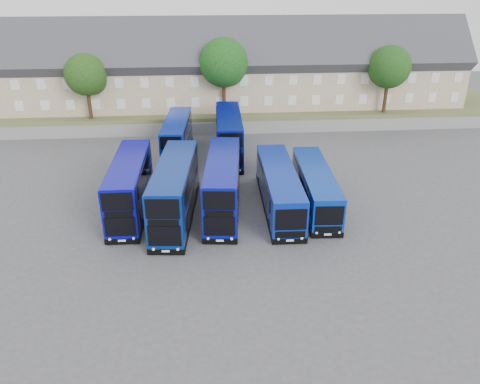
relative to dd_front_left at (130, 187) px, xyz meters
name	(u,v)px	position (x,y,z in m)	size (l,w,h in m)	color
ground	(215,234)	(6.72, -4.30, -2.14)	(120.00, 120.00, 0.00)	#4A4A4F
retaining_wall	(209,128)	(6.72, 19.70, -1.39)	(70.00, 0.40, 1.50)	slate
earth_bank	(207,105)	(6.72, 29.70, -1.14)	(80.00, 20.00, 2.00)	#525B33
terrace_row	(230,70)	(9.72, 25.70, 4.46)	(60.00, 10.40, 11.20)	tan
dd_front_left	(130,187)	(0.00, 0.00, 0.00)	(2.60, 10.98, 4.35)	#080897
dd_front_mid	(175,192)	(3.71, -1.42, 0.11)	(3.64, 11.67, 4.57)	navy
dd_front_right	(223,186)	(7.53, -0.43, 0.06)	(3.59, 11.41, 4.46)	#070E8E
dd_rear_left	(177,139)	(3.29, 12.41, -0.15)	(3.00, 10.35, 4.06)	#0925A7
dd_rear_right	(229,136)	(8.77, 12.34, 0.06)	(2.88, 11.32, 4.47)	#070E8E
coach_east_a	(279,189)	(12.20, -0.24, -0.48)	(2.82, 12.40, 3.38)	#08249C
coach_east_b	(315,188)	(15.32, -0.03, -0.60)	(3.00, 11.63, 3.15)	#082F9C
tree_west	(87,76)	(-7.13, 20.80, 4.91)	(4.80, 4.80, 7.65)	#382314
tree_mid	(225,64)	(8.87, 21.30, 5.93)	(5.76, 5.76, 9.18)	#382314
tree_east	(390,69)	(28.87, 20.80, 5.25)	(5.12, 5.12, 8.16)	#382314
tree_far	(414,56)	(34.87, 27.80, 5.59)	(5.44, 5.44, 8.67)	#382314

